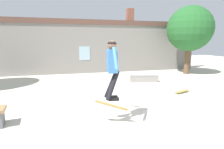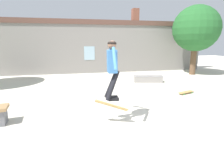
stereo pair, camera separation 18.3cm
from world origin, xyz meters
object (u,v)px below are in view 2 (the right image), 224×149
skateboard_flipping (111,105)px  skateboard_resting (186,92)px  skater (112,65)px  skate_ledge (148,79)px  tree_right (196,29)px

skateboard_flipping → skateboard_resting: bearing=41.0°
skater → skateboard_resting: bearing=32.0°
skateboard_flipping → skateboard_resting: 4.10m
skater → skateboard_resting: skater is taller
skater → skateboard_resting: size_ratio=1.87×
skate_ledge → skater: 5.23m
skateboard_flipping → skater: bearing=81.5°
tree_right → skater: size_ratio=2.91×
skateboard_flipping → skateboard_resting: skateboard_flipping is taller
skater → skateboard_resting: 4.26m
skater → skateboard_flipping: size_ratio=1.83×
tree_right → skater: bearing=-138.7°
tree_right → skateboard_resting: (-3.04, -3.81, -2.83)m
skateboard_resting → skateboard_flipping: bearing=11.9°
skate_ledge → skateboard_flipping: size_ratio=1.85×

